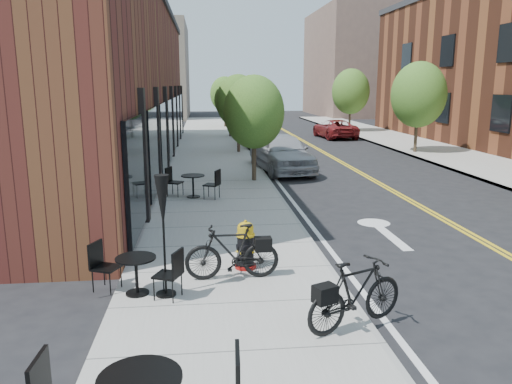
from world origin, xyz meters
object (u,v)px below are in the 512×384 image
bicycle_right (356,294)px  bistro_set_b (136,270)px  patio_umbrella (163,210)px  parked_car_b (259,134)px  fire_hydrant (246,245)px  parked_car_far (335,129)px  bistro_set_c (193,183)px  parked_car_c (252,129)px  bicycle_left (232,252)px  parked_car_a (282,152)px

bicycle_right → bistro_set_b: size_ratio=1.09×
patio_umbrella → parked_car_b: 21.36m
fire_hydrant → bicycle_right: size_ratio=0.55×
bistro_set_b → parked_car_b: bearing=101.0°
parked_car_far → bistro_set_c: bearing=58.1°
bicycle_right → parked_car_b: 22.44m
parked_car_b → parked_car_c: 4.36m
fire_hydrant → parked_car_far: 25.53m
bicycle_left → patio_umbrella: bearing=-63.7°
parked_car_a → patio_umbrella: bearing=-115.3°
bicycle_right → bistro_set_b: (-3.30, 1.53, -0.09)m
parked_car_c → parked_car_far: (5.67, -0.02, -0.05)m
fire_hydrant → parked_car_far: size_ratio=0.21×
parked_car_b → parked_car_far: (5.67, 4.34, -0.12)m
parked_car_a → parked_car_b: bearing=82.2°
bistro_set_b → bistro_set_c: (0.81, 7.33, 0.03)m
parked_car_far → bicycle_right: bearing=71.3°
bistro_set_c → parked_car_far: (9.25, 17.89, 0.05)m
fire_hydrant → bistro_set_c: size_ratio=0.55×
patio_umbrella → parked_car_b: patio_umbrella is taller
bistro_set_c → parked_car_a: bearing=78.1°
bistro_set_b → bicycle_left: bearing=39.8°
bicycle_left → patio_umbrella: (-1.15, -0.60, 0.96)m
fire_hydrant → parked_car_a: parked_car_a is taller
bistro_set_c → parked_car_c: (3.59, 17.91, 0.10)m
bistro_set_b → parked_car_b: size_ratio=0.35×
bistro_set_b → parked_car_c: parked_car_c is taller
bistro_set_b → parked_car_c: size_ratio=0.34×
patio_umbrella → parked_car_a: bearing=72.6°
fire_hydrant → bistro_set_b: (-1.92, -1.03, -0.03)m
bicycle_left → parked_car_b: 20.57m
bicycle_left → parked_car_c: size_ratio=0.37×
parked_car_c → bicycle_left: bearing=-97.7°
parked_car_a → bicycle_left: bearing=-111.0°
fire_hydrant → patio_umbrella: size_ratio=0.46×
parked_car_b → parked_car_a: bearing=-88.4°
parked_car_c → bistro_set_b: bearing=-101.2°
bicycle_right → parked_car_far: (6.77, 26.75, -0.01)m
bistro_set_b → bistro_set_c: bearing=106.6°
bicycle_left → fire_hydrant: bearing=150.1°
parked_car_a → parked_car_c: bearing=82.2°
parked_car_b → parked_car_c: bearing=91.6°
bicycle_right → parked_car_a: parked_car_a is taller
parked_car_b → parked_car_far: bearing=39.0°
parked_car_a → parked_car_c: (-0.00, 12.87, -0.13)m
patio_umbrella → parked_car_far: (9.58, 25.32, -0.97)m
bicycle_right → patio_umbrella: size_ratio=0.84×
parked_car_a → bicycle_right: bearing=-102.4°
bistro_set_c → parked_car_c: 18.26m
bicycle_left → parked_car_c: parked_car_c is taller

